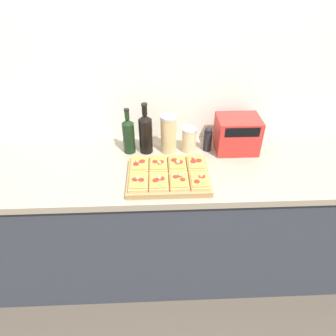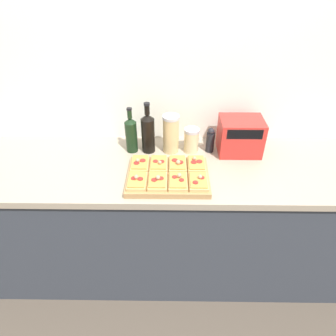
{
  "view_description": "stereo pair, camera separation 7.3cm",
  "coord_description": "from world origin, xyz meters",
  "px_view_note": "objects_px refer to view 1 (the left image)",
  "views": [
    {
      "loc": [
        -0.05,
        -1.11,
        1.91
      ],
      "look_at": [
        0.01,
        0.22,
        0.95
      ],
      "focal_mm": 32.0,
      "sensor_mm": 36.0,
      "label": 1
    },
    {
      "loc": [
        0.02,
        -1.11,
        1.91
      ],
      "look_at": [
        0.01,
        0.22,
        0.95
      ],
      "focal_mm": 32.0,
      "sensor_mm": 36.0,
      "label": 2
    }
  ],
  "objects_px": {
    "olive_oil_bottle": "(129,135)",
    "grain_jar_tall": "(169,134)",
    "cutting_board": "(168,177)",
    "toaster_oven": "(237,134)",
    "grain_jar_short": "(189,139)",
    "wine_bottle": "(146,133)",
    "pepper_mill": "(208,139)"
  },
  "relations": [
    {
      "from": "grain_jar_tall",
      "to": "toaster_oven",
      "type": "distance_m",
      "value": 0.42
    },
    {
      "from": "grain_jar_short",
      "to": "grain_jar_tall",
      "type": "bearing_deg",
      "value": 180.0
    },
    {
      "from": "grain_jar_tall",
      "to": "wine_bottle",
      "type": "bearing_deg",
      "value": 180.0
    },
    {
      "from": "cutting_board",
      "to": "pepper_mill",
      "type": "xyz_separation_m",
      "value": [
        0.26,
        0.29,
        0.06
      ]
    },
    {
      "from": "grain_jar_tall",
      "to": "grain_jar_short",
      "type": "xyz_separation_m",
      "value": [
        0.13,
        0.0,
        -0.04
      ]
    },
    {
      "from": "olive_oil_bottle",
      "to": "cutting_board",
      "type": "bearing_deg",
      "value": -51.77
    },
    {
      "from": "cutting_board",
      "to": "pepper_mill",
      "type": "height_order",
      "value": "pepper_mill"
    },
    {
      "from": "cutting_board",
      "to": "wine_bottle",
      "type": "distance_m",
      "value": 0.33
    },
    {
      "from": "pepper_mill",
      "to": "toaster_oven",
      "type": "height_order",
      "value": "toaster_oven"
    },
    {
      "from": "olive_oil_bottle",
      "to": "grain_jar_tall",
      "type": "xyz_separation_m",
      "value": [
        0.24,
        -0.0,
        0.0
      ]
    },
    {
      "from": "cutting_board",
      "to": "olive_oil_bottle",
      "type": "xyz_separation_m",
      "value": [
        -0.23,
        0.29,
        0.1
      ]
    },
    {
      "from": "pepper_mill",
      "to": "toaster_oven",
      "type": "bearing_deg",
      "value": -0.27
    },
    {
      "from": "grain_jar_tall",
      "to": "pepper_mill",
      "type": "height_order",
      "value": "grain_jar_tall"
    },
    {
      "from": "wine_bottle",
      "to": "pepper_mill",
      "type": "xyz_separation_m",
      "value": [
        0.38,
        0.0,
        -0.05
      ]
    },
    {
      "from": "olive_oil_bottle",
      "to": "toaster_oven",
      "type": "height_order",
      "value": "olive_oil_bottle"
    },
    {
      "from": "wine_bottle",
      "to": "toaster_oven",
      "type": "relative_size",
      "value": 1.14
    },
    {
      "from": "cutting_board",
      "to": "wine_bottle",
      "type": "bearing_deg",
      "value": 113.32
    },
    {
      "from": "grain_jar_tall",
      "to": "pepper_mill",
      "type": "distance_m",
      "value": 0.25
    },
    {
      "from": "pepper_mill",
      "to": "grain_jar_short",
      "type": "bearing_deg",
      "value": -180.0
    },
    {
      "from": "wine_bottle",
      "to": "grain_jar_short",
      "type": "height_order",
      "value": "wine_bottle"
    },
    {
      "from": "grain_jar_short",
      "to": "toaster_oven",
      "type": "relative_size",
      "value": 0.55
    },
    {
      "from": "wine_bottle",
      "to": "grain_jar_short",
      "type": "relative_size",
      "value": 2.07
    },
    {
      "from": "grain_jar_tall",
      "to": "pepper_mill",
      "type": "xyz_separation_m",
      "value": [
        0.24,
        0.0,
        -0.04
      ]
    },
    {
      "from": "grain_jar_tall",
      "to": "toaster_oven",
      "type": "xyz_separation_m",
      "value": [
        0.42,
        -0.0,
        -0.01
      ]
    },
    {
      "from": "olive_oil_bottle",
      "to": "wine_bottle",
      "type": "xyz_separation_m",
      "value": [
        0.1,
        -0.0,
        0.01
      ]
    },
    {
      "from": "olive_oil_bottle",
      "to": "wine_bottle",
      "type": "bearing_deg",
      "value": -0.0
    },
    {
      "from": "olive_oil_bottle",
      "to": "pepper_mill",
      "type": "height_order",
      "value": "olive_oil_bottle"
    },
    {
      "from": "cutting_board",
      "to": "olive_oil_bottle",
      "type": "distance_m",
      "value": 0.38
    },
    {
      "from": "toaster_oven",
      "to": "olive_oil_bottle",
      "type": "bearing_deg",
      "value": 179.93
    },
    {
      "from": "wine_bottle",
      "to": "olive_oil_bottle",
      "type": "bearing_deg",
      "value": 180.0
    },
    {
      "from": "grain_jar_short",
      "to": "wine_bottle",
      "type": "bearing_deg",
      "value": 180.0
    },
    {
      "from": "cutting_board",
      "to": "pepper_mill",
      "type": "relative_size",
      "value": 2.75
    }
  ]
}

